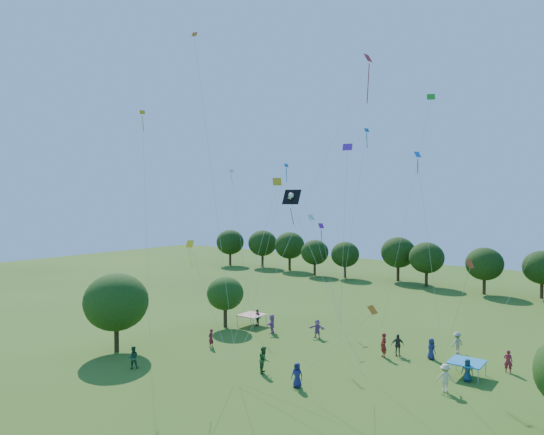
# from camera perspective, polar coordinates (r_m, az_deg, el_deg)

# --- Properties ---
(near_tree_west) EXTENTS (5.13, 5.13, 6.33)m
(near_tree_west) POSITION_cam_1_polar(r_m,az_deg,el_deg) (41.44, -17.87, -9.43)
(near_tree_west) COLOR #422B19
(near_tree_west) RESTS_ON ground
(near_tree_north) EXTENTS (3.54, 3.54, 4.84)m
(near_tree_north) POSITION_cam_1_polar(r_m,az_deg,el_deg) (47.27, -5.53, -8.89)
(near_tree_north) COLOR #422B19
(near_tree_north) RESTS_ON ground
(treeline) EXTENTS (88.01, 8.77, 6.77)m
(treeline) POSITION_cam_1_polar(r_m,az_deg,el_deg) (71.63, 19.32, -4.58)
(treeline) COLOR #422B19
(treeline) RESTS_ON ground
(tent_red_stripe) EXTENTS (2.20, 2.20, 1.10)m
(tent_red_stripe) POSITION_cam_1_polar(r_m,az_deg,el_deg) (48.02, -2.40, -11.39)
(tent_red_stripe) COLOR red
(tent_red_stripe) RESTS_ON ground
(tent_blue) EXTENTS (2.20, 2.20, 1.10)m
(tent_blue) POSITION_cam_1_polar(r_m,az_deg,el_deg) (37.26, 21.94, -15.51)
(tent_blue) COLOR #1D7BBD
(tent_blue) RESTS_ON ground
(crowd_person_0) EXTENTS (0.90, 0.79, 1.62)m
(crowd_person_0) POSITION_cam_1_polar(r_m,az_deg,el_deg) (40.30, 18.23, -14.45)
(crowd_person_0) COLOR navy
(crowd_person_0) RESTS_ON ground
(crowd_person_1) EXTENTS (0.63, 0.43, 1.61)m
(crowd_person_1) POSITION_cam_1_polar(r_m,az_deg,el_deg) (39.40, 26.03, -14.94)
(crowd_person_1) COLOR maroon
(crowd_person_1) RESTS_ON ground
(crowd_person_2) EXTENTS (0.91, 1.04, 1.86)m
(crowd_person_2) POSITION_cam_1_polar(r_m,az_deg,el_deg) (35.62, -0.95, -16.36)
(crowd_person_2) COLOR #2A5424
(crowd_person_2) RESTS_ON ground
(crowd_person_3) EXTENTS (0.98, 1.24, 1.73)m
(crowd_person_3) POSITION_cam_1_polar(r_m,az_deg,el_deg) (42.34, 20.94, -13.60)
(crowd_person_3) COLOR #A49A83
(crowd_person_3) RESTS_ON ground
(crowd_person_4) EXTENTS (1.08, 0.95, 1.71)m
(crowd_person_4) POSITION_cam_1_polar(r_m,az_deg,el_deg) (40.40, 14.57, -14.31)
(crowd_person_4) COLOR #3D3831
(crowd_person_4) RESTS_ON ground
(crowd_person_5) EXTENTS (1.10, 1.72, 1.74)m
(crowd_person_5) POSITION_cam_1_polar(r_m,az_deg,el_deg) (45.40, -0.02, -12.39)
(crowd_person_5) COLOR #A560A4
(crowd_person_5) RESTS_ON ground
(crowd_person_6) EXTENTS (0.78, 0.46, 1.53)m
(crowd_person_6) POSITION_cam_1_polar(r_m,az_deg,el_deg) (36.49, 22.00, -16.33)
(crowd_person_6) COLOR navy
(crowd_person_6) RESTS_ON ground
(crowd_person_7) EXTENTS (0.83, 0.79, 1.88)m
(crowd_person_7) POSITION_cam_1_polar(r_m,az_deg,el_deg) (39.76, 12.99, -14.43)
(crowd_person_7) COLOR maroon
(crowd_person_7) RESTS_ON ground
(crowd_person_8) EXTENTS (0.83, 0.87, 1.59)m
(crowd_person_8) POSITION_cam_1_polar(r_m,az_deg,el_deg) (37.86, -16.03, -15.54)
(crowd_person_8) COLOR #235231
(crowd_person_8) RESTS_ON ground
(crowd_person_9) EXTENTS (1.29, 0.93, 1.80)m
(crowd_person_9) POSITION_cam_1_polar(r_m,az_deg,el_deg) (34.19, 19.71, -17.34)
(crowd_person_9) COLOR beige
(crowd_person_9) RESTS_ON ground
(crowd_person_10) EXTENTS (1.01, 0.65, 1.59)m
(crowd_person_10) POSITION_cam_1_polar(r_m,az_deg,el_deg) (48.09, -1.73, -11.66)
(crowd_person_10) COLOR #433936
(crowd_person_10) RESTS_ON ground
(crowd_person_11) EXTENTS (1.59, 0.90, 1.61)m
(crowd_person_11) POSITION_cam_1_polar(r_m,az_deg,el_deg) (44.17, 5.33, -12.89)
(crowd_person_11) COLOR #915694
(crowd_person_11) RESTS_ON ground
(crowd_person_12) EXTENTS (0.87, 0.59, 1.62)m
(crowd_person_12) POSITION_cam_1_polar(r_m,az_deg,el_deg) (33.14, 2.97, -18.02)
(crowd_person_12) COLOR navy
(crowd_person_12) RESTS_ON ground
(crowd_person_13) EXTENTS (0.44, 0.61, 1.52)m
(crowd_person_13) POSITION_cam_1_polar(r_m,az_deg,el_deg) (41.67, -7.20, -13.88)
(crowd_person_13) COLOR maroon
(crowd_person_13) RESTS_ON ground
(pirate_kite) EXTENTS (6.54, 1.06, 11.63)m
(pirate_kite) POSITION_cam_1_polar(r_m,az_deg,el_deg) (33.46, 2.43, 2.13)
(pirate_kite) COLOR black
(red_high_kite) EXTENTS (5.06, 10.29, 22.23)m
(red_high_kite) POSITION_cam_1_polar(r_m,az_deg,el_deg) (38.07, 8.85, 12.32)
(red_high_kite) COLOR red
(small_kite_0) EXTENTS (5.42, 1.35, 5.10)m
(small_kite_0) POSITION_cam_1_polar(r_m,az_deg,el_deg) (28.07, 10.47, -11.83)
(small_kite_0) COLOR orange
(small_kite_1) EXTENTS (4.14, 0.30, 22.93)m
(small_kite_1) POSITION_cam_1_polar(r_m,az_deg,el_deg) (34.65, -7.46, 8.04)
(small_kite_1) COLOR #D35A0B
(small_kite_2) EXTENTS (1.37, 4.46, 12.54)m
(small_kite_2) POSITION_cam_1_polar(r_m,az_deg,el_deg) (35.14, -0.29, 0.86)
(small_kite_2) COLOR #EDA315
(small_kite_3) EXTENTS (3.59, 2.58, 19.60)m
(small_kite_3) POSITION_cam_1_polar(r_m,az_deg,el_deg) (41.87, 17.01, 7.73)
(small_kite_3) COLOR #1E8E19
(small_kite_4) EXTENTS (2.30, 0.62, 14.46)m
(small_kite_4) POSITION_cam_1_polar(r_m,az_deg,el_deg) (37.07, 17.29, 2.36)
(small_kite_4) COLOR blue
(small_kite_5) EXTENTS (2.33, 2.75, 14.92)m
(small_kite_5) POSITION_cam_1_polar(r_m,az_deg,el_deg) (35.44, 8.70, 4.02)
(small_kite_5) COLOR #671BA5
(small_kite_6) EXTENTS (4.50, 1.88, 9.52)m
(small_kite_6) POSITION_cam_1_polar(r_m,az_deg,el_deg) (46.08, 5.10, -1.67)
(small_kite_6) COLOR silver
(small_kite_7) EXTENTS (1.58, 3.02, 17.36)m
(small_kite_7) POSITION_cam_1_polar(r_m,az_deg,el_deg) (44.03, 10.21, 4.07)
(small_kite_7) COLOR #0B6AAE
(small_kite_8) EXTENTS (4.60, 10.77, 8.31)m
(small_kite_8) POSITION_cam_1_polar(r_m,az_deg,el_deg) (26.29, 21.19, -9.38)
(small_kite_8) COLOR red
(small_kite_9) EXTENTS (5.40, 3.79, 18.79)m
(small_kite_9) POSITION_cam_1_polar(r_m,az_deg,el_deg) (42.63, -14.80, 5.58)
(small_kite_9) COLOR orange
(small_kite_10) EXTENTS (3.05, 1.20, 8.11)m
(small_kite_10) POSITION_cam_1_polar(r_m,az_deg,el_deg) (33.97, -9.04, -5.15)
(small_kite_10) COLOR yellow
(small_kite_11) EXTENTS (3.82, 3.56, 9.82)m
(small_kite_11) POSITION_cam_1_polar(r_m,az_deg,el_deg) (41.42, 28.50, -3.05)
(small_kite_11) COLOR green
(small_kite_12) EXTENTS (1.76, 3.80, 14.36)m
(small_kite_12) POSITION_cam_1_polar(r_m,az_deg,el_deg) (45.58, 0.66, 1.54)
(small_kite_12) COLOR blue
(small_kite_13) EXTENTS (5.10, 5.06, 8.56)m
(small_kite_13) POSITION_cam_1_polar(r_m,az_deg,el_deg) (48.52, 6.09, -2.69)
(small_kite_13) COLOR purple
(small_kite_14) EXTENTS (7.55, 5.73, 14.27)m
(small_kite_14) POSITION_cam_1_polar(r_m,az_deg,el_deg) (51.31, -4.32, 1.75)
(small_kite_14) COLOR silver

